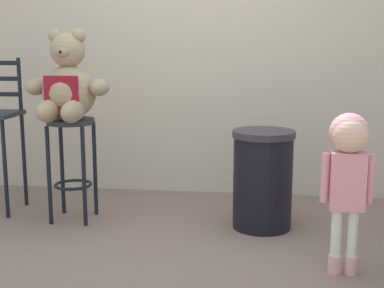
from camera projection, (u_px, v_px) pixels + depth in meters
name	position (u px, v px, depth m)	size (l,w,h in m)	color
ground_plane	(162.00, 259.00, 3.43)	(24.00, 24.00, 0.00)	#7C685D
building_wall	(195.00, 15.00, 4.88)	(6.14, 0.30, 3.28)	beige
bar_stool_with_teddy	(72.00, 149.00, 4.13)	(0.37, 0.37, 0.81)	#23292D
teddy_bear	(68.00, 87.00, 4.01)	(0.64, 0.57, 0.68)	gray
child_walking	(348.00, 159.00, 3.10)	(0.31, 0.25, 0.98)	#DAA8A0
trash_bin	(263.00, 179.00, 3.98)	(0.47, 0.47, 0.74)	black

